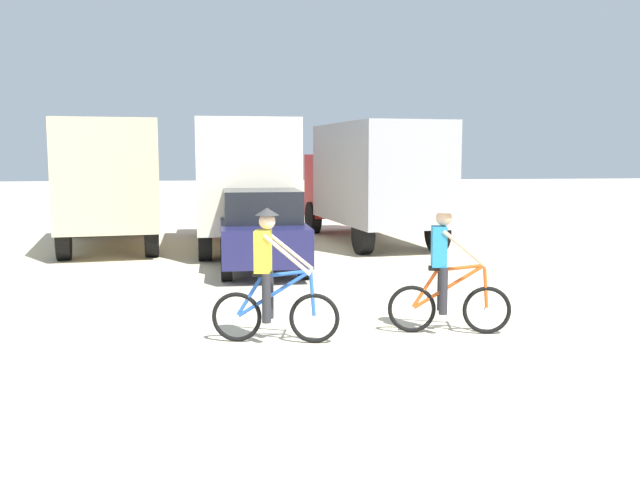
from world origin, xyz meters
TOP-DOWN VIEW (x-y plane):
  - ground_plane at (0.00, 0.00)m, footprint 120.00×120.00m
  - box_truck_tan_camper at (-4.64, 12.40)m, footprint 3.24×7.00m
  - box_truck_cream_rv at (-1.07, 11.81)m, footprint 2.65×6.84m
  - box_truck_grey_hauler at (2.64, 12.44)m, footprint 3.21×7.00m
  - sedan_parked at (-0.72, 7.97)m, footprint 1.82×4.22m
  - cyclist_orange_shirt at (-0.89, 1.95)m, footprint 1.71×0.56m
  - cyclist_cowboy_hat at (1.57, 2.12)m, footprint 1.71×0.56m

SIDE VIEW (x-z plane):
  - ground_plane at x=0.00m, z-range 0.00..0.00m
  - cyclist_orange_shirt at x=-0.89m, z-range -0.06..1.76m
  - cyclist_cowboy_hat at x=1.57m, z-range -0.06..1.76m
  - sedan_parked at x=-0.72m, z-range 0.00..1.76m
  - box_truck_tan_camper at x=-4.64m, z-range 0.20..3.55m
  - box_truck_cream_rv at x=-1.07m, z-range 0.20..3.55m
  - box_truck_grey_hauler at x=2.64m, z-range 0.20..3.55m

